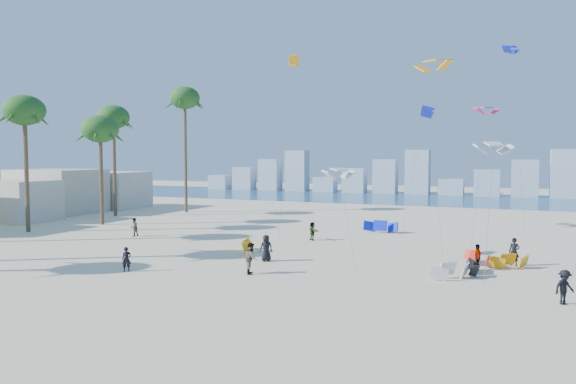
% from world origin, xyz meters
% --- Properties ---
extents(ground, '(220.00, 220.00, 0.00)m').
position_xyz_m(ground, '(0.00, 0.00, 0.00)').
color(ground, beige).
rests_on(ground, ground).
extents(ocean, '(220.00, 220.00, 0.00)m').
position_xyz_m(ocean, '(0.00, 72.00, 0.01)').
color(ocean, navy).
rests_on(ocean, ground).
extents(kitesurfer_near, '(0.66, 0.65, 1.54)m').
position_xyz_m(kitesurfer_near, '(-3.53, 5.84, 0.77)').
color(kitesurfer_near, black).
rests_on(kitesurfer_near, ground).
extents(kitesurfer_mid, '(1.03, 1.13, 1.89)m').
position_xyz_m(kitesurfer_mid, '(3.85, 8.38, 0.95)').
color(kitesurfer_mid, gray).
rests_on(kitesurfer_mid, ground).
extents(kitesurfers_far, '(34.54, 14.85, 1.84)m').
position_xyz_m(kitesurfers_far, '(7.81, 15.07, 0.84)').
color(kitesurfers_far, black).
rests_on(kitesurfers_far, ground).
extents(grounded_kites, '(20.32, 18.72, 1.05)m').
position_xyz_m(grounded_kites, '(11.35, 18.46, 0.45)').
color(grounded_kites, '#FFA80D').
rests_on(grounded_kites, ground).
extents(flying_kites, '(29.24, 27.94, 18.42)m').
position_xyz_m(flying_kites, '(14.26, 24.52, 11.86)').
color(flying_kites, silver).
rests_on(flying_kites, ground).
extents(palm_row, '(10.45, 44.80, 16.00)m').
position_xyz_m(palm_row, '(-22.33, 16.18, 11.51)').
color(palm_row, brown).
rests_on(palm_row, ground).
extents(beachfront_buildings, '(11.50, 43.00, 6.00)m').
position_xyz_m(beachfront_buildings, '(-33.69, 20.82, 2.67)').
color(beachfront_buildings, beige).
rests_on(beachfront_buildings, ground).
extents(distant_skyline, '(85.00, 3.00, 8.40)m').
position_xyz_m(distant_skyline, '(-1.19, 82.00, 3.09)').
color(distant_skyline, '#9EADBF').
rests_on(distant_skyline, ground).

